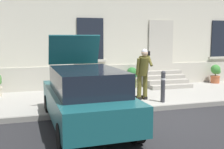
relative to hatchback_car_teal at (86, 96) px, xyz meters
The scene contains 11 objects.
ground_plane 2.04m from the hatchback_car_teal, ahead, with size 80.00×80.00×0.00m, color #232326.
sidewalk 3.46m from the hatchback_car_teal, 56.33° to the left, with size 24.00×3.60×0.15m, color #99968E.
curb_edge 2.23m from the hatchback_car_teal, 27.05° to the left, with size 24.00×0.12×0.15m, color gray.
building_facade 6.35m from the hatchback_car_teal, 70.47° to the left, with size 24.00×1.52×7.50m.
entrance_stoop 6.02m from the hatchback_car_teal, 43.57° to the left, with size 1.87×1.28×0.64m.
hatchback_car_teal is the anchor object (origin of this frame).
bollard_near_person 3.16m from the hatchback_car_teal, 25.71° to the left, with size 0.15×0.15×1.04m.
person_on_phone 3.03m from the hatchback_car_teal, 38.66° to the left, with size 0.51×0.52×1.74m.
planter_charcoal 3.94m from the hatchback_car_teal, 87.11° to the left, with size 0.44×0.44×0.86m.
planter_olive 5.13m from the hatchback_car_teal, 55.86° to the left, with size 0.44×0.44×0.86m.
planter_terracotta 8.14m from the hatchback_car_teal, 30.78° to the left, with size 0.44×0.44×0.86m.
Camera 1 is at (-3.25, -6.76, 2.27)m, focal length 44.83 mm.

